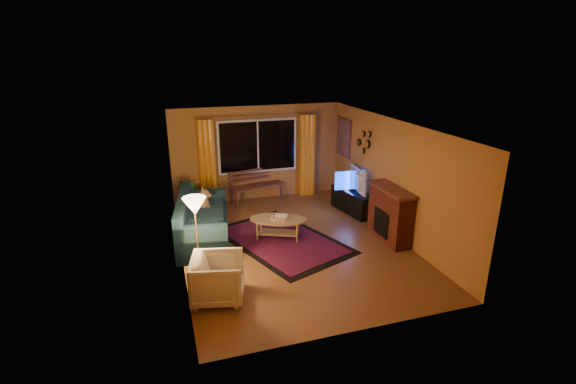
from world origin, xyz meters
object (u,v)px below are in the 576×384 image
object	(u,v)px
sofa	(203,218)
coffee_table	(278,228)
armchair	(218,276)
floor_lamp	(197,239)
bench	(257,194)
tv_console	(353,201)

from	to	relation	value
sofa	coffee_table	world-z (taller)	sofa
armchair	floor_lamp	xyz separation A→B (m)	(-0.23, 0.75, 0.35)
sofa	armchair	bearing A→B (deg)	-82.66
coffee_table	sofa	bearing A→B (deg)	164.79
bench	coffee_table	size ratio (longest dim) A/B	1.20
bench	armchair	world-z (taller)	armchair
armchair	floor_lamp	distance (m)	0.86
bench	tv_console	distance (m)	2.57
armchair	floor_lamp	world-z (taller)	floor_lamp
sofa	tv_console	bearing A→B (deg)	15.50
sofa	armchair	size ratio (longest dim) A/B	2.80
bench	sofa	xyz separation A→B (m)	(-1.61, -1.92, 0.25)
armchair	coffee_table	world-z (taller)	armchair
bench	tv_console	xyz separation A→B (m)	(2.12, -1.46, 0.06)
bench	floor_lamp	bearing A→B (deg)	-133.85
floor_lamp	coffee_table	size ratio (longest dim) A/B	1.25
armchair	tv_console	distance (m)	4.72
armchair	tv_console	world-z (taller)	armchair
armchair	sofa	bearing A→B (deg)	12.16
armchair	tv_console	xyz separation A→B (m)	(3.77, 2.84, -0.14)
sofa	tv_console	distance (m)	3.76
bench	coffee_table	distance (m)	2.34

